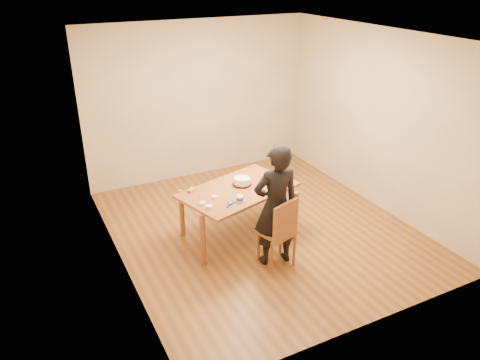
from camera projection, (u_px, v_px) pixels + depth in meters
name	position (u px, v px, depth m)	size (l,w,h in m)	color
room_shell	(251.00, 133.00, 6.51)	(4.00, 4.50, 2.70)	brown
dining_table	(238.00, 190.00, 6.29)	(1.53, 0.91, 0.04)	brown
dining_chair	(277.00, 232.00, 5.84)	(0.39, 0.39, 0.04)	brown
cake_plate	(242.00, 184.00, 6.39)	(0.26, 0.26, 0.02)	#B4200C
cake	(242.00, 181.00, 6.37)	(0.23, 0.23, 0.07)	white
frosting_dome	(242.00, 178.00, 6.35)	(0.23, 0.23, 0.03)	white
frosting_tub	(240.00, 199.00, 5.93)	(0.09, 0.09, 0.08)	white
frosting_lid	(230.00, 204.00, 5.89)	(0.09, 0.09, 0.01)	#183BA1
frosting_dollop	(230.00, 203.00, 5.88)	(0.04, 0.04, 0.02)	white
ramekin_green	(209.00, 207.00, 5.78)	(0.08, 0.08, 0.04)	white
ramekin_yellow	(215.00, 197.00, 6.02)	(0.07, 0.07, 0.04)	white
ramekin_multi	(203.00, 203.00, 5.86)	(0.08, 0.08, 0.04)	white
candy_box_pink	(192.00, 191.00, 6.21)	(0.12, 0.06, 0.02)	#E33597
candy_box_green	(191.00, 189.00, 6.20)	(0.12, 0.06, 0.02)	green
spatula	(230.00, 205.00, 5.85)	(0.16, 0.01, 0.01)	black
person	(276.00, 206.00, 5.73)	(0.58, 0.38, 1.60)	black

